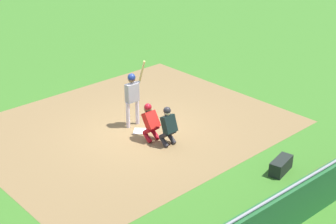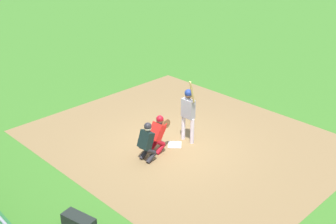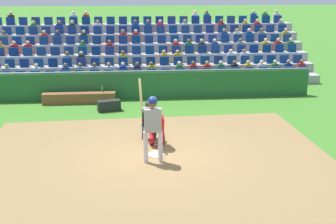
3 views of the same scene
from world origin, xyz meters
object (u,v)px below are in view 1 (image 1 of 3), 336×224
Objects in this scene: catcher_crouching at (150,120)px; equipment_duffel_bag at (281,166)px; home_plate_marker at (140,131)px; water_bottle_on_bench at (327,169)px; home_plate_umpire at (168,124)px; batter_at_plate at (132,93)px.

catcher_crouching is 1.45× the size of equipment_duffel_bag.
water_bottle_on_bench is (1.84, -5.88, 0.54)m from home_plate_marker.
catcher_crouching is 5.59× the size of water_bottle_on_bench.
home_plate_umpire reaches higher than home_plate_marker.
home_plate_umpire reaches higher than catcher_crouching.
home_plate_umpire is (0.12, -1.29, 0.69)m from home_plate_marker.
home_plate_umpire is 1.51× the size of equipment_duffel_bag.
home_plate_umpire is 4.91m from water_bottle_on_bench.
home_plate_marker is 0.95m from catcher_crouching.
water_bottle_on_bench reaches higher than home_plate_marker.
equipment_duffel_bag is at bearing -67.28° from home_plate_umpire.
batter_at_plate is 2.68× the size of equipment_duffel_bag.
batter_at_plate is at bearing 78.91° from home_plate_marker.
equipment_duffel_bag is (1.42, -5.13, -0.98)m from batter_at_plate.
home_plate_marker is 6.18m from water_bottle_on_bench.
batter_at_plate is at bearing 105.23° from water_bottle_on_bench.
catcher_crouching is 5.58m from water_bottle_on_bench.
catcher_crouching is 4.31m from equipment_duffel_bag.
home_plate_umpire is at bearing -84.60° from home_plate_marker.
catcher_crouching reaches higher than water_bottle_on_bench.
water_bottle_on_bench is at bearing -89.49° from equipment_duffel_bag.
home_plate_marker is 0.51× the size of equipment_duffel_bag.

